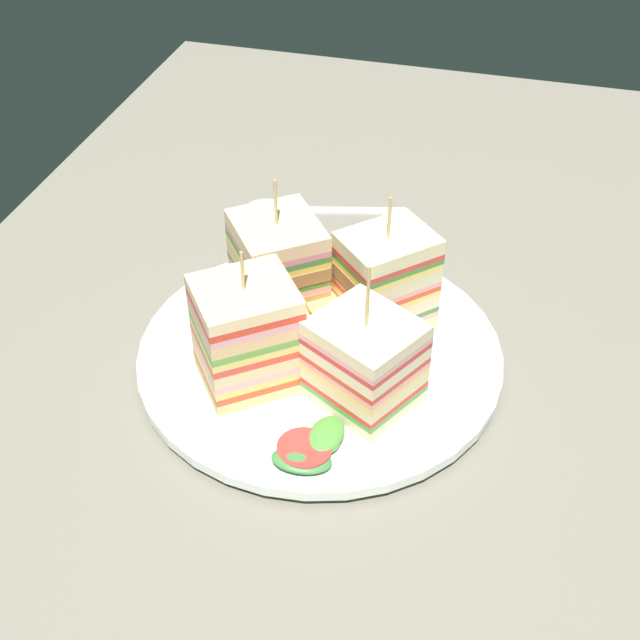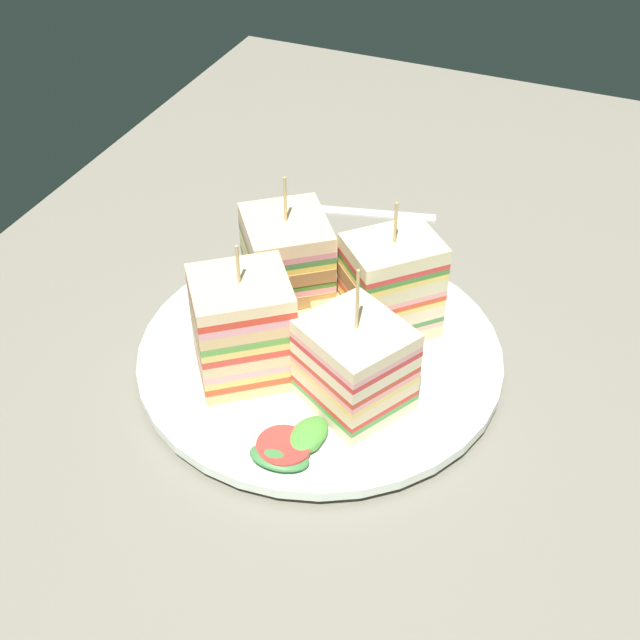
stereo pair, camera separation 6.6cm
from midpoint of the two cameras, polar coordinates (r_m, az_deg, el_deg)
ground_plane at (r=69.68cm, az=2.72°, el=-3.56°), size 118.34×71.61×1.80cm
plate at (r=68.43cm, az=2.76°, el=-2.44°), size 28.84×28.84×1.55cm
sandwich_wedge_0 at (r=63.33cm, az=-2.16°, el=-0.67°), size 9.26×9.41×11.65cm
sandwich_wedge_1 at (r=61.66cm, az=5.38°, el=-3.13°), size 8.93×9.22×11.99cm
sandwich_wedge_2 at (r=67.92cm, az=7.49°, el=2.11°), size 8.76×8.77×11.87cm
sandwich_wedge_3 at (r=69.63cm, az=0.52°, el=3.58°), size 9.48×9.36×12.28cm
chip_pile at (r=68.45cm, az=2.34°, el=-0.11°), size 7.53×7.72×2.99cm
salad_garnish at (r=60.04cm, az=1.31°, el=-8.47°), size 6.29×4.89×1.27cm
spoon at (r=87.08cm, az=2.11°, el=7.49°), size 5.68×15.89×1.00cm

